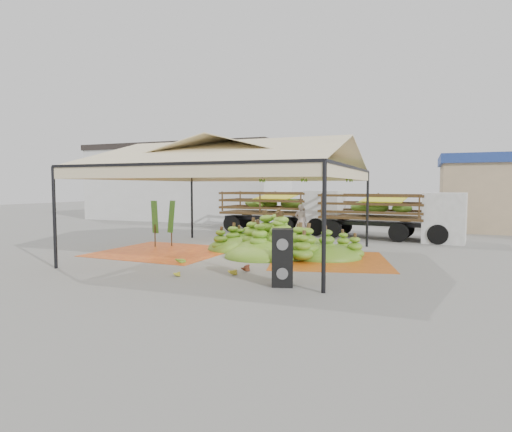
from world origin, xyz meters
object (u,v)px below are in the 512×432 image
at_px(speaker_stack, 283,258).
at_px(vendor, 301,221).
at_px(truck_right, 396,211).
at_px(banana_heap, 283,235).
at_px(truck_left, 287,206).

distance_m(speaker_stack, vendor, 9.65).
bearing_deg(vendor, truck_right, -169.19).
bearing_deg(speaker_stack, vendor, 86.49).
distance_m(vendor, truck_right, 4.36).
relative_size(banana_heap, vendor, 3.91).
relative_size(speaker_stack, vendor, 0.88).
bearing_deg(vendor, banana_heap, 92.23).
bearing_deg(banana_heap, vendor, 97.31).
bearing_deg(truck_left, vendor, -56.72).
relative_size(vendor, truck_right, 0.25).
xyz_separation_m(banana_heap, truck_left, (-2.02, 6.99, 0.69)).
height_order(truck_left, truck_right, truck_left).
height_order(vendor, truck_left, truck_left).
bearing_deg(truck_left, speaker_stack, -70.82).
distance_m(banana_heap, vendor, 4.65).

